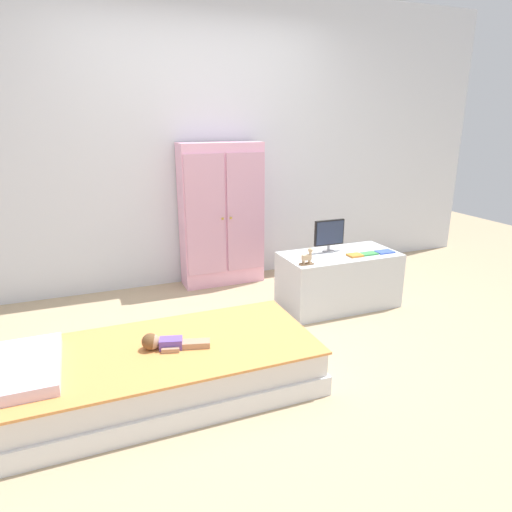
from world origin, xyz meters
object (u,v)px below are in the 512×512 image
Objects in this scene: bed at (163,369)px; doll at (163,343)px; book_orange at (355,255)px; book_green at (368,254)px; tv_monitor at (329,234)px; rocking_horse_toy at (308,257)px; tv_stand at (338,280)px; book_blue at (385,252)px; wardrobe at (222,215)px.

doll reaches higher than bed.
book_orange reaches higher than book_green.
tv_monitor is at bearing 143.26° from book_green.
rocking_horse_toy reaches higher than book_orange.
book_green is (1.84, 0.61, 0.34)m from bed.
bed is 0.18m from doll.
book_blue is (0.37, -0.11, 0.24)m from tv_stand.
bed is at bearing -152.92° from tv_monitor.
wardrobe reaches higher than doll.
book_blue is at bearing -24.27° from tv_monitor.
wardrobe reaches higher than rocking_horse_toy.
book_green is at bearing 18.39° from bed.
tv_monitor reaches higher than book_orange.
doll is 1.38m from rocking_horse_toy.
book_blue is (2.01, 0.61, 0.34)m from bed.
book_blue is (2.01, 0.62, 0.16)m from doll.
doll is 1.83m from book_orange.
wardrobe is at bearing 128.84° from tv_stand.
book_green reaches higher than book_blue.
wardrobe is 4.90× the size of tv_monitor.
bed is 1.95m from wardrobe.
wardrobe reaches higher than book_orange.
doll is 1.40× the size of tv_monitor.
bed is 1.83× the size of tv_stand.
book_green is at bearing -29.05° from tv_stand.
book_orange reaches higher than doll.
book_green is (1.84, 0.62, 0.16)m from doll.
wardrobe is at bearing 107.88° from rocking_horse_toy.
doll is at bearing -152.55° from tv_monitor.
bed is at bearing -160.35° from book_orange.
tv_stand is 0.28m from book_orange.
tv_stand is at bearing 23.79° from bed.
wardrobe reaches higher than book_blue.
tv_stand is at bearing 24.15° from doll.
tv_monitor is (1.58, 0.81, 0.49)m from bed.
bed is 1.42m from rocking_horse_toy.
tv_monitor is at bearing 36.31° from rocking_horse_toy.
wardrobe is at bearing 137.14° from book_blue.
tv_monitor is 0.50m from book_blue.
bed is 1.33× the size of wardrobe.
tv_stand is at bearing 22.13° from rocking_horse_toy.
book_orange reaches higher than tv_stand.
book_blue is (0.43, -0.20, -0.15)m from tv_monitor.
bed is 1.97m from book_green.
bed is 4.64× the size of doll.
wardrobe is 1.34m from book_orange.
wardrobe reaches higher than tv_stand.
wardrobe is 1.54m from book_blue.
tv_stand is at bearing 123.52° from book_orange.
book_orange is 0.13m from book_green.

